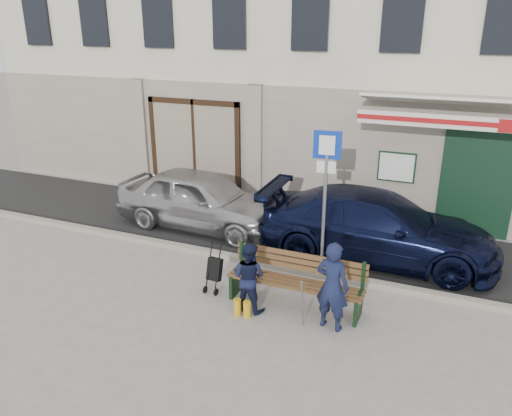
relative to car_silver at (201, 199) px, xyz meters
The scene contains 11 objects.
ground 3.53m from the car_silver, 55.96° to the right, with size 80.00×80.00×0.00m, color #9E9991.
asphalt_lane 2.07m from the car_silver, ahead, with size 60.00×3.20×0.01m, color #282828.
curb 2.46m from the car_silver, 35.20° to the right, with size 60.00×0.18×0.12m, color #9E9384.
building 7.29m from the car_silver, 70.84° to the left, with size 20.00×8.27×10.00m.
car_silver is the anchor object (origin of this frame).
car_navy 4.20m from the car_silver, ahead, with size 1.99×4.89×1.42m, color black.
parking_sign 3.70m from the car_silver, 18.32° to the right, with size 0.53×0.10×2.84m.
bench 4.12m from the car_silver, 38.75° to the right, with size 2.40×1.17×0.98m.
man 4.99m from the car_silver, 36.69° to the right, with size 0.55×0.36×1.52m, color #151B3A.
woman 3.93m from the car_silver, 49.47° to the right, with size 0.61×0.47×1.25m, color #121833.
stroller 3.14m from the car_silver, 57.01° to the right, with size 0.28×0.38×0.91m.
Camera 1 is at (3.66, -7.03, 4.68)m, focal length 35.00 mm.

